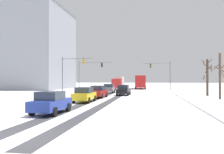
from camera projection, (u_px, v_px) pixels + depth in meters
The scene contains 17 objects.
ground_plane at pixel (20, 139), 9.65m from camera, with size 300.00×300.00×0.00m, color white.
wheel_track_left_lane at pixel (110, 101), 26.62m from camera, with size 0.99×38.12×0.01m, color #424247.
wheel_track_right_lane at pixel (92, 100), 26.96m from camera, with size 1.09×38.12×0.01m, color #424247.
sidewalk_kerb_right at pixel (211, 103), 23.25m from camera, with size 4.00×38.12×0.12m, color white.
traffic_signal_far_left at pixel (88, 70), 50.94m from camera, with size 7.57×0.65×6.50m.
traffic_signal_near_left at pixel (71, 68), 41.18m from camera, with size 5.84×0.60×6.50m.
traffic_signal_far_right at pixel (162, 70), 52.57m from camera, with size 6.33×0.51×6.50m.
car_grey_lead at pixel (109, 88), 41.99m from camera, with size 1.91×4.14×1.62m.
car_black_second at pixel (124, 90), 35.72m from camera, with size 1.95×4.16×1.62m.
car_red_third at pixel (98, 92), 30.87m from camera, with size 1.98×4.17×1.62m.
car_yellow_cab_fourth at pixel (84, 95), 24.99m from camera, with size 1.85×4.11×1.62m.
car_blue_fifth at pixel (51, 102), 16.73m from camera, with size 1.89×4.13×1.62m.
bus_oncoming at pixel (140, 81), 60.35m from camera, with size 2.95×11.08×3.38m.
box_truck_delivery at pixel (118, 83), 54.27m from camera, with size 2.37×7.43×3.02m.
bare_tree_sidewalk_mid at pixel (220, 75), 28.62m from camera, with size 1.50×1.62×5.72m.
bare_tree_sidewalk_far at pixel (207, 76), 33.54m from camera, with size 1.42×1.43×5.40m.
office_building_far_left_block at pixel (27, 49), 60.00m from camera, with size 20.86×18.80×20.58m.
Camera 1 is at (5.30, -8.95, 2.50)m, focal length 37.20 mm.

